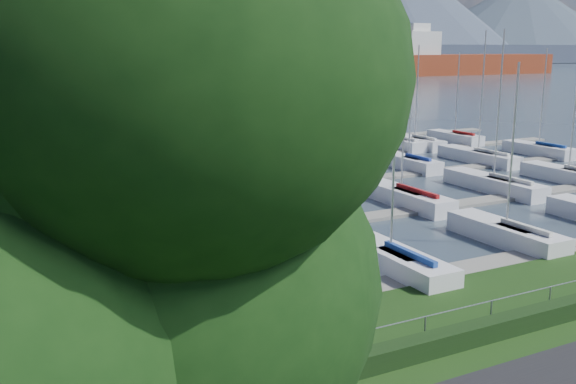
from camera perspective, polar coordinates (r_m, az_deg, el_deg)
path at (r=21.67m, az=19.32°, el=-15.64°), size 160.00×2.00×0.04m
hedge at (r=23.14m, az=14.63°, el=-12.49°), size 80.00×0.70×0.70m
fence at (r=23.07m, az=14.08°, el=-10.23°), size 80.00×0.04×0.04m
docks at (r=45.32m, az=-8.17°, el=-0.52°), size 90.00×41.60×0.25m
crane at (r=45.14m, az=-13.36°, el=6.36°), size 6.43×13.21×22.35m
cargo_ship_mid at (r=242.29m, az=-13.69°, el=10.81°), size 94.28×18.20×21.50m
cargo_ship_east at (r=268.07m, az=14.95°, el=10.94°), size 76.39×18.19×21.50m
sailboat_fleet at (r=47.48m, az=-11.52°, el=6.76°), size 75.38×49.41×13.48m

